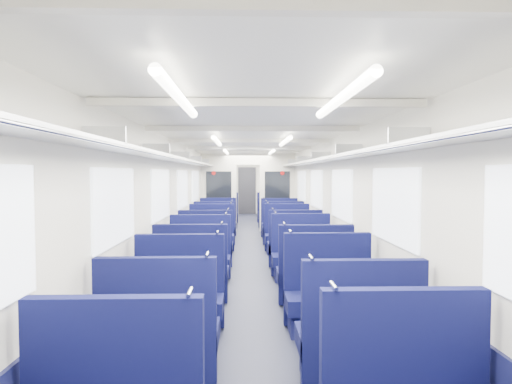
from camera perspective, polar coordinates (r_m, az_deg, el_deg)
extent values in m
cube|color=black|center=(9.61, -0.88, -7.96)|extent=(2.80, 18.00, 0.01)
cube|color=white|center=(9.47, -0.89, 6.17)|extent=(2.80, 18.00, 0.01)
cube|color=beige|center=(9.55, -9.31, -0.95)|extent=(0.02, 18.00, 2.35)
cube|color=#101237|center=(9.64, -9.18, -5.85)|extent=(0.03, 17.90, 0.70)
cube|color=beige|center=(9.58, 7.52, -0.93)|extent=(0.02, 18.00, 2.35)
cube|color=#101237|center=(9.67, 7.40, -5.81)|extent=(0.03, 17.90, 0.70)
cube|color=beige|center=(18.46, -1.21, 0.75)|extent=(2.80, 0.02, 2.35)
cube|color=#B2B5BA|center=(9.52, -8.27, 3.83)|extent=(0.34, 17.40, 0.04)
cylinder|color=silver|center=(9.50, -7.18, 3.72)|extent=(0.02, 17.40, 0.02)
cube|color=#B2B5BA|center=(3.63, -19.49, 7.13)|extent=(0.34, 0.03, 0.14)
cube|color=#B2B5BA|center=(5.57, -13.11, 5.56)|extent=(0.34, 0.03, 0.14)
cube|color=#B2B5BA|center=(7.54, -10.05, 4.78)|extent=(0.34, 0.03, 0.14)
cube|color=#B2B5BA|center=(9.52, -8.27, 4.31)|extent=(0.34, 0.03, 0.14)
cube|color=#B2B5BA|center=(11.51, -7.10, 4.01)|extent=(0.34, 0.03, 0.14)
cube|color=#B2B5BA|center=(13.50, -6.28, 3.79)|extent=(0.34, 0.03, 0.14)
cube|color=#B2B5BA|center=(15.49, -5.67, 3.63)|extent=(0.34, 0.03, 0.14)
cube|color=#B2B5BA|center=(17.49, -5.20, 3.51)|extent=(0.34, 0.03, 0.14)
cube|color=#B2B5BA|center=(9.54, 6.48, 3.84)|extent=(0.34, 17.40, 0.04)
cylinder|color=silver|center=(9.52, 5.40, 3.73)|extent=(0.02, 17.40, 0.02)
cube|color=#B2B5BA|center=(3.71, 19.63, 7.03)|extent=(0.34, 0.03, 0.14)
cube|color=#B2B5BA|center=(5.62, 12.21, 5.54)|extent=(0.34, 0.03, 0.14)
cube|color=#B2B5BA|center=(7.57, 8.60, 4.78)|extent=(0.34, 0.03, 0.14)
cube|color=#B2B5BA|center=(9.55, 6.48, 4.32)|extent=(0.34, 0.03, 0.14)
cube|color=#B2B5BA|center=(11.53, 5.09, 4.01)|extent=(0.34, 0.03, 0.14)
cube|color=#B2B5BA|center=(13.52, 4.11, 3.80)|extent=(0.34, 0.03, 0.14)
cube|color=#B2B5BA|center=(15.51, 3.38, 3.64)|extent=(0.34, 0.03, 0.14)
cube|color=#B2B5BA|center=(17.50, 2.82, 3.51)|extent=(0.34, 0.03, 0.14)
cube|color=white|center=(4.45, -18.15, -1.85)|extent=(0.02, 1.30, 0.75)
cube|color=white|center=(6.68, -12.51, -0.36)|extent=(0.02, 1.30, 0.75)
cube|color=white|center=(8.94, -9.71, 0.38)|extent=(0.02, 1.30, 0.75)
cube|color=white|center=(11.22, -8.04, 0.82)|extent=(0.02, 1.30, 0.75)
cube|color=white|center=(14.01, -6.75, 1.17)|extent=(0.02, 1.30, 0.75)
cube|color=white|center=(16.30, -6.02, 1.36)|extent=(0.02, 1.30, 0.75)
cube|color=white|center=(4.51, 17.74, -1.78)|extent=(0.02, 1.30, 0.75)
cube|color=white|center=(6.72, 11.26, -0.33)|extent=(0.02, 1.30, 0.75)
cube|color=white|center=(8.98, 8.00, 0.40)|extent=(0.02, 1.30, 0.75)
cube|color=white|center=(11.25, 6.06, 0.84)|extent=(0.02, 1.30, 0.75)
cube|color=white|center=(14.03, 4.55, 1.18)|extent=(0.02, 1.30, 0.75)
cube|color=white|center=(16.32, 3.69, 1.37)|extent=(0.02, 1.30, 0.75)
cube|color=beige|center=(1.56, 2.83, 23.63)|extent=(2.70, 0.06, 0.06)
cube|color=beige|center=(3.49, 0.28, 11.76)|extent=(2.70, 0.06, 0.06)
cube|color=beige|center=(5.48, -0.40, 8.40)|extent=(2.70, 0.06, 0.06)
cube|color=beige|center=(7.47, -0.71, 6.83)|extent=(2.70, 0.06, 0.06)
cube|color=beige|center=(9.47, -0.88, 5.92)|extent=(2.70, 0.06, 0.06)
cube|color=beige|center=(11.46, -1.00, 5.33)|extent=(2.70, 0.06, 0.06)
cube|color=beige|center=(13.46, -1.08, 4.92)|extent=(2.70, 0.06, 0.06)
cube|color=beige|center=(15.46, -1.14, 4.61)|extent=(2.70, 0.06, 0.06)
cube|color=beige|center=(17.46, -1.19, 4.37)|extent=(2.70, 0.06, 0.06)
cylinder|color=white|center=(3.02, -10.13, 12.21)|extent=(0.07, 1.60, 0.07)
cylinder|color=white|center=(6.98, -5.20, 6.71)|extent=(0.07, 1.60, 0.07)
cylinder|color=white|center=(10.47, -3.97, 5.32)|extent=(0.07, 1.60, 0.07)
cylinder|color=white|center=(14.96, -3.24, 4.48)|extent=(0.07, 1.60, 0.07)
cylinder|color=white|center=(3.06, 11.16, 12.07)|extent=(0.07, 1.60, 0.07)
cylinder|color=white|center=(7.00, 3.89, 6.71)|extent=(0.07, 1.60, 0.07)
cylinder|color=white|center=(10.48, 2.07, 5.32)|extent=(0.07, 1.60, 0.07)
cylinder|color=white|center=(14.97, 0.98, 4.48)|extent=(0.07, 1.60, 0.07)
cube|color=black|center=(18.40, -1.20, 0.20)|extent=(0.75, 0.06, 2.00)
cube|color=beige|center=(12.91, -4.94, -0.03)|extent=(1.05, 0.08, 2.35)
cube|color=black|center=(12.85, -4.96, 0.96)|extent=(0.76, 0.02, 0.80)
cylinder|color=#B70C0C|center=(12.85, -5.64, 2.52)|extent=(0.12, 0.01, 0.12)
cube|color=beige|center=(12.92, 2.82, -0.02)|extent=(1.05, 0.08, 2.35)
cube|color=black|center=(12.86, 2.84, 0.97)|extent=(0.76, 0.02, 0.80)
cylinder|color=#B70C0C|center=(12.87, 3.52, 2.53)|extent=(0.12, 0.01, 0.12)
cube|color=beige|center=(12.88, -1.06, 4.42)|extent=(0.70, 0.08, 0.35)
cylinder|color=silver|center=(2.46, -8.79, -13.04)|extent=(0.02, 0.15, 0.02)
cube|color=#0D1142|center=(2.90, 18.95, -22.12)|extent=(0.99, 0.09, 1.05)
cylinder|color=silver|center=(2.61, 10.29, -12.13)|extent=(0.02, 0.15, 0.02)
cube|color=#0D1142|center=(3.99, -12.48, -18.24)|extent=(0.99, 0.52, 0.17)
cube|color=#0D0F37|center=(4.07, -12.45, -21.03)|extent=(0.91, 0.41, 0.25)
cube|color=#0D1142|center=(3.73, -13.15, -16.39)|extent=(0.99, 0.09, 1.05)
cylinder|color=silver|center=(3.53, -6.51, -8.24)|extent=(0.02, 0.15, 0.02)
cube|color=#0D1142|center=(3.91, 13.17, -18.70)|extent=(0.99, 0.52, 0.17)
cube|color=#0D0F37|center=(3.99, 13.14, -21.53)|extent=(0.91, 0.41, 0.25)
cube|color=#0D1142|center=(3.65, 14.09, -16.82)|extent=(0.99, 0.09, 1.05)
cylinder|color=silver|center=(3.42, 7.35, -8.59)|extent=(0.02, 0.15, 0.02)
cube|color=#0D1142|center=(4.82, -10.41, -14.55)|extent=(0.99, 0.52, 0.17)
cube|color=#0D0F37|center=(4.88, -10.39, -16.92)|extent=(0.91, 0.41, 0.25)
cube|color=#0D1142|center=(4.96, -10.05, -11.54)|extent=(0.99, 0.09, 1.05)
cylinder|color=silver|center=(4.82, -5.16, -5.33)|extent=(0.02, 0.15, 0.02)
cube|color=#0D1142|center=(4.91, 9.85, -14.21)|extent=(0.99, 0.52, 0.17)
cube|color=#0D0F37|center=(4.98, 9.84, -16.54)|extent=(0.91, 0.41, 0.25)
cube|color=#0D1142|center=(5.06, 9.39, -11.27)|extent=(0.99, 0.09, 1.05)
cylinder|color=silver|center=(4.89, 4.61, -5.20)|extent=(0.02, 0.15, 0.02)
cube|color=#0D1142|center=(6.10, -8.44, -10.88)|extent=(0.99, 0.52, 0.17)
cube|color=#0D0F37|center=(6.15, -8.43, -12.80)|extent=(0.91, 0.41, 0.25)
cube|color=#0D1142|center=(5.85, -8.71, -9.38)|extent=(0.99, 0.09, 1.05)
cylinder|color=silver|center=(5.72, -4.58, -4.08)|extent=(0.02, 0.15, 0.02)
cube|color=#0D1142|center=(6.03, 7.61, -11.04)|extent=(0.99, 0.52, 0.17)
cube|color=#0D0F37|center=(6.08, 7.60, -12.97)|extent=(0.91, 0.41, 0.25)
cube|color=#0D1142|center=(5.78, 7.96, -9.52)|extent=(0.99, 0.09, 1.05)
cylinder|color=silver|center=(5.63, 3.79, -4.18)|extent=(0.02, 0.15, 0.02)
cube|color=#0D1142|center=(6.97, -7.54, -9.17)|extent=(0.99, 0.52, 0.17)
cube|color=#0D0F37|center=(7.02, -7.53, -10.86)|extent=(0.91, 0.41, 0.25)
cube|color=#0D1142|center=(7.14, -7.37, -7.20)|extent=(0.99, 0.09, 1.05)
cylinder|color=silver|center=(7.04, -4.01, -2.84)|extent=(0.02, 0.15, 0.02)
cube|color=#0D1142|center=(7.14, 6.12, -8.89)|extent=(0.99, 0.52, 0.17)
cube|color=#0D0F37|center=(7.18, 6.11, -10.54)|extent=(0.91, 0.41, 0.25)
cube|color=#0D1142|center=(7.31, 5.91, -6.96)|extent=(0.99, 0.09, 1.05)
cylinder|color=silver|center=(7.20, 2.62, -2.72)|extent=(0.02, 0.15, 0.02)
cube|color=#0D1142|center=(8.22, -6.60, -7.37)|extent=(0.99, 0.52, 0.17)
cube|color=#0D0F37|center=(8.26, -6.60, -8.81)|extent=(0.91, 0.41, 0.25)
cube|color=#0D1142|center=(7.98, -6.75, -6.16)|extent=(0.99, 0.09, 1.05)
cylinder|color=silver|center=(7.89, -3.74, -2.26)|extent=(0.02, 0.15, 0.02)
cube|color=#0D1142|center=(8.23, 5.08, -7.36)|extent=(0.99, 0.52, 0.17)
cube|color=#0D0F37|center=(8.27, 5.07, -8.80)|extent=(0.91, 0.41, 0.25)
cube|color=#0D1142|center=(7.99, 5.26, -6.15)|extent=(0.99, 0.09, 1.05)
cylinder|color=silver|center=(7.88, 2.26, -2.26)|extent=(0.02, 0.15, 0.02)
cube|color=#0D1142|center=(9.37, -5.97, -6.14)|extent=(0.99, 0.52, 0.17)
cube|color=#0D0F37|center=(9.41, -5.96, -7.42)|extent=(0.91, 0.41, 0.25)
cube|color=#0D1142|center=(9.55, -5.88, -4.72)|extent=(0.99, 0.09, 1.05)
cylinder|color=silver|center=(9.48, -3.37, -1.45)|extent=(0.02, 0.15, 0.02)
cube|color=#0D1142|center=(9.38, 4.24, -6.13)|extent=(0.99, 0.52, 0.17)
cube|color=#0D0F37|center=(9.42, 4.24, -7.40)|extent=(0.91, 0.41, 0.25)
cube|color=#0D1142|center=(9.56, 4.12, -4.71)|extent=(0.99, 0.09, 1.05)
cylinder|color=silver|center=(9.48, 1.61, -1.45)|extent=(0.02, 0.15, 0.02)
cube|color=#0D1142|center=(10.59, -5.46, -5.14)|extent=(0.99, 0.52, 0.17)
cube|color=#0D0F37|center=(10.62, -5.45, -6.27)|extent=(0.91, 0.41, 0.25)
cube|color=#0D1142|center=(10.35, -5.54, -4.16)|extent=(0.99, 0.09, 1.05)
cylinder|color=silver|center=(10.28, -3.23, -1.14)|extent=(0.02, 0.15, 0.02)
cube|color=#0D1142|center=(10.62, 3.56, -5.11)|extent=(0.99, 0.52, 0.17)
cube|color=#0D0F37|center=(10.65, 3.55, -6.23)|extent=(0.91, 0.41, 0.25)
cube|color=#0D1142|center=(10.39, 3.66, -4.13)|extent=(0.99, 0.09, 1.05)
cylinder|color=silver|center=(10.31, 1.36, -1.13)|extent=(0.02, 0.15, 0.02)
cube|color=#0D1142|center=(11.64, -5.10, -4.45)|extent=(0.99, 0.52, 0.17)
cube|color=#0D0F37|center=(11.67, -5.10, -5.48)|extent=(0.91, 0.41, 0.25)
cube|color=#0D1142|center=(11.82, -5.04, -3.32)|extent=(0.99, 0.09, 1.05)
cylinder|color=silver|center=(11.76, -3.02, -0.68)|extent=(0.02, 0.15, 0.02)
cube|color=#0D1142|center=(11.46, 3.18, -4.55)|extent=(0.99, 0.52, 0.17)
cube|color=#0D0F37|center=(11.49, 3.18, -5.60)|extent=(0.91, 0.41, 0.25)
cube|color=#0D1142|center=(11.64, 3.10, -3.41)|extent=(0.99, 0.09, 1.05)
cylinder|color=silver|center=(11.57, 1.04, -0.73)|extent=(0.02, 0.15, 0.02)
cube|color=#0D1142|center=(13.70, -4.56, -3.39)|extent=(0.99, 0.52, 0.17)
cube|color=#0D0F37|center=(13.72, -4.56, -4.27)|extent=(0.91, 0.41, 0.25)
cube|color=#0D1142|center=(13.47, -4.61, -2.60)|extent=(0.99, 0.09, 1.05)
cylinder|color=silver|center=(13.42, -2.84, -0.28)|extent=(0.02, 0.15, 0.02)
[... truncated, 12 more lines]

